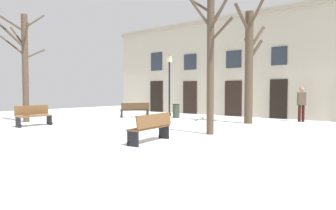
# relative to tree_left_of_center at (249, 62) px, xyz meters

# --- Properties ---
(ground_plane) EXTENTS (31.66, 31.66, 0.00)m
(ground_plane) POSITION_rel_tree_left_of_center_xyz_m (-2.69, -4.54, -3.00)
(ground_plane) COLOR white
(building_facade) EXTENTS (19.79, 0.60, 6.45)m
(building_facade) POSITION_rel_tree_left_of_center_xyz_m (-2.70, 3.66, 0.27)
(building_facade) COLOR #BCB29E
(building_facade) RESTS_ON ground
(tree_left_of_center) EXTENTS (1.71, 2.66, 5.67)m
(tree_left_of_center) POSITION_rel_tree_left_of_center_xyz_m (0.00, 0.00, 0.00)
(tree_left_of_center) COLOR #4C3D2D
(tree_left_of_center) RESTS_ON ground
(tree_right_of_center) EXTENTS (2.88, 1.51, 5.93)m
(tree_right_of_center) POSITION_rel_tree_left_of_center_xyz_m (0.38, -4.38, 0.03)
(tree_right_of_center) COLOR #4C3D2D
(tree_right_of_center) RESTS_ON ground
(tree_foreground) EXTENTS (2.63, 2.68, 5.57)m
(tree_foreground) POSITION_rel_tree_left_of_center_xyz_m (-9.17, -6.49, 0.01)
(tree_foreground) COLOR #4C3D2D
(tree_foreground) RESTS_ON ground
(streetlamp) EXTENTS (0.30, 0.30, 3.84)m
(streetlamp) POSITION_rel_tree_left_of_center_xyz_m (-5.72, 1.00, -0.65)
(streetlamp) COLOR black
(streetlamp) RESTS_ON ground
(litter_bin) EXTENTS (0.44, 0.44, 0.81)m
(litter_bin) POSITION_rel_tree_left_of_center_xyz_m (-4.55, 0.18, -2.59)
(litter_bin) COLOR #2D3D2D
(litter_bin) RESTS_ON ground
(bench_back_to_back_right) EXTENTS (1.29, 1.69, 0.88)m
(bench_back_to_back_right) POSITION_rel_tree_left_of_center_xyz_m (-6.81, -0.97, -2.54)
(bench_back_to_back_right) COLOR #3D2819
(bench_back_to_back_right) RESTS_ON ground
(bench_far_corner) EXTENTS (0.50, 1.58, 0.93)m
(bench_far_corner) POSITION_rel_tree_left_of_center_xyz_m (-7.10, -7.09, -2.53)
(bench_far_corner) COLOR brown
(bench_far_corner) RESTS_ON ground
(bench_back_to_back_left) EXTENTS (0.66, 1.82, 0.88)m
(bench_back_to_back_left) POSITION_rel_tree_left_of_center_xyz_m (-0.13, -6.98, -2.53)
(bench_back_to_back_left) COLOR brown
(bench_back_to_back_left) RESTS_ON ground
(person_strolling) EXTENTS (0.44, 0.39, 1.79)m
(person_strolling) POSITION_rel_tree_left_of_center_xyz_m (1.81, 2.40, -2.00)
(person_strolling) COLOR #350F0F
(person_strolling) RESTS_ON ground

